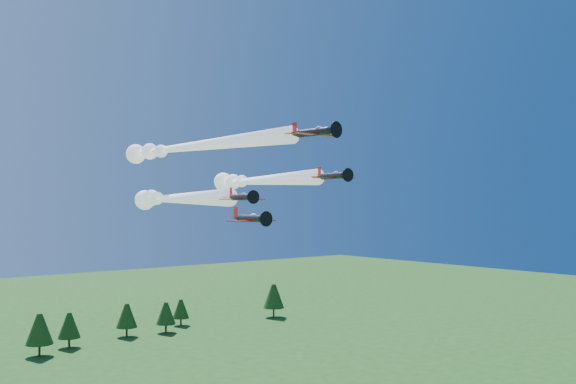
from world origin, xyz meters
TOP-DOWN VIEW (x-y plane):
  - plane_lead at (-3.08, 22.19)m, footprint 8.58×53.91m
  - plane_left at (-5.59, 23.98)m, footprint 10.24×44.31m
  - plane_right at (11.15, 22.98)m, footprint 10.32×42.94m
  - plane_slot at (-0.90, 8.00)m, footprint 8.31×9.04m
  - treeline at (1.44, 109.26)m, footprint 178.11×20.67m

SIDE VIEW (x-z plane):
  - treeline at x=1.44m, z-range 0.56..12.40m
  - plane_slot at x=-0.90m, z-range 37.06..39.98m
  - plane_left at x=-5.59m, z-range 39.81..43.51m
  - plane_right at x=11.15m, z-range 43.17..46.87m
  - plane_lead at x=-3.08m, z-range 48.60..52.30m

